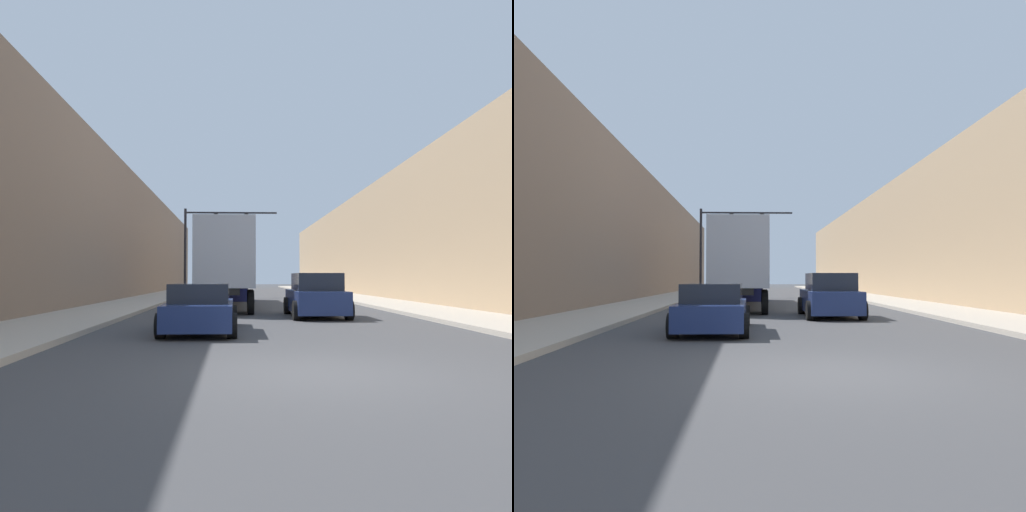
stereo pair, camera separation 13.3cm
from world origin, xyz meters
The scene contains 9 objects.
ground_plane centered at (0.00, 0.00, 0.00)m, with size 200.00×200.00×0.00m, color #424244.
sidewalk_right centered at (7.07, 30.00, 0.07)m, with size 3.36×80.00×0.15m.
sidewalk_left centered at (-7.07, 30.00, 0.07)m, with size 3.36×80.00×0.15m.
building_right centered at (11.75, 30.00, 4.25)m, with size 6.00×80.00×8.49m.
building_left centered at (-11.75, 30.00, 4.58)m, with size 6.00×80.00×9.16m.
semi_truck centered at (-1.84, 18.72, 2.26)m, with size 2.47×14.79×3.99m.
sedan_car centered at (-2.37, 6.23, 0.65)m, with size 2.03×4.57×1.36m.
suv_car centered at (1.71, 11.26, 0.79)m, with size 2.14×4.41×1.69m.
traffic_signal_gantry centered at (-3.58, 30.58, 4.73)m, with size 7.18×0.35×6.83m.
Camera 1 is at (-1.42, -7.94, 1.53)m, focal length 35.00 mm.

